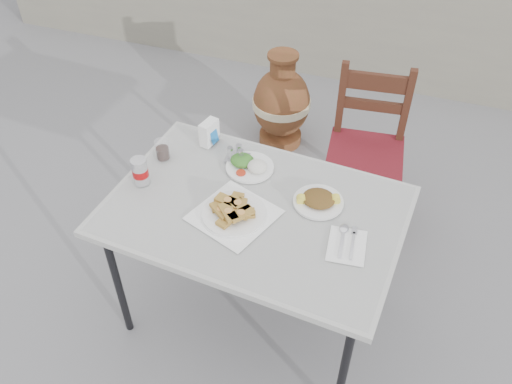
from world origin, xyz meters
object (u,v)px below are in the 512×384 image
(pide_plate, at_px, (234,210))
(salad_rice_plate, at_px, (249,165))
(terracotta_urn, at_px, (281,103))
(cola_glass, at_px, (162,151))
(chair, at_px, (366,150))
(soda_can, at_px, (140,171))
(cafe_table, at_px, (255,216))
(salad_chopped_plate, at_px, (318,200))
(condiment_caddy, at_px, (237,155))
(napkin_holder, at_px, (209,133))

(pide_plate, height_order, salad_rice_plate, pide_plate)
(terracotta_urn, bearing_deg, pide_plate, -80.50)
(pide_plate, relative_size, terracotta_urn, 0.57)
(cola_glass, xyz_separation_m, chair, (0.82, 0.70, -0.30))
(soda_can, bearing_deg, terracotta_urn, 81.69)
(cafe_table, bearing_deg, salad_chopped_plate, 25.56)
(condiment_caddy, bearing_deg, salad_chopped_plate, -20.09)
(pide_plate, distance_m, terracotta_urn, 1.52)
(pide_plate, height_order, chair, chair)
(salad_rice_plate, height_order, soda_can, soda_can)
(napkin_holder, xyz_separation_m, chair, (0.66, 0.53, -0.32))
(soda_can, relative_size, terracotta_urn, 0.19)
(soda_can, distance_m, napkin_holder, 0.39)
(pide_plate, distance_m, cola_glass, 0.49)
(pide_plate, distance_m, soda_can, 0.44)
(salad_rice_plate, relative_size, soda_can, 1.73)
(pide_plate, relative_size, salad_rice_plate, 1.77)
(cafe_table, xyz_separation_m, salad_rice_plate, (-0.11, 0.23, 0.07))
(soda_can, relative_size, condiment_caddy, 1.13)
(cafe_table, height_order, salad_chopped_plate, salad_chopped_plate)
(cola_glass, relative_size, terracotta_urn, 0.14)
(salad_chopped_plate, relative_size, chair, 0.23)
(cafe_table, height_order, pide_plate, pide_plate)
(salad_rice_plate, relative_size, cola_glass, 2.33)
(salad_chopped_plate, height_order, terracotta_urn, salad_chopped_plate)
(cafe_table, distance_m, chair, 0.95)
(napkin_holder, distance_m, condiment_caddy, 0.18)
(terracotta_urn, bearing_deg, condiment_caddy, -83.43)
(soda_can, xyz_separation_m, chair, (0.83, 0.88, -0.32))
(cola_glass, bearing_deg, cafe_table, -18.54)
(napkin_holder, bearing_deg, condiment_caddy, -11.03)
(cafe_table, distance_m, pide_plate, 0.12)
(cola_glass, xyz_separation_m, condiment_caddy, (0.32, 0.10, -0.02))
(cafe_table, bearing_deg, napkin_holder, 135.32)
(soda_can, xyz_separation_m, condiment_caddy, (0.33, 0.28, -0.04))
(cafe_table, height_order, salad_rice_plate, salad_rice_plate)
(soda_can, bearing_deg, pide_plate, -6.90)
(cafe_table, bearing_deg, salad_rice_plate, 115.18)
(soda_can, bearing_deg, condiment_caddy, 40.21)
(napkin_holder, bearing_deg, salad_rice_plate, -12.33)
(pide_plate, bearing_deg, salad_chopped_plate, 30.99)
(salad_chopped_plate, bearing_deg, chair, 83.42)
(cafe_table, distance_m, cola_glass, 0.53)
(soda_can, bearing_deg, salad_rice_plate, 30.96)
(condiment_caddy, bearing_deg, pide_plate, -71.17)
(pide_plate, xyz_separation_m, salad_chopped_plate, (0.30, 0.18, -0.01))
(condiment_caddy, relative_size, chair, 0.12)
(salad_chopped_plate, relative_size, napkin_holder, 1.81)
(pide_plate, relative_size, napkin_holder, 3.27)
(salad_rice_plate, distance_m, terracotta_urn, 1.23)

